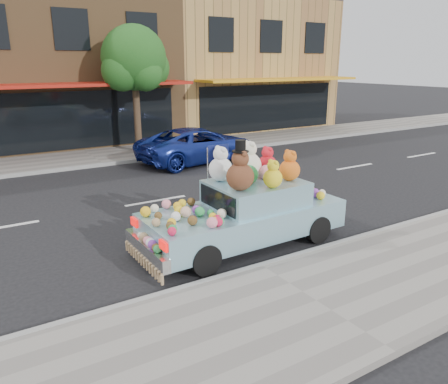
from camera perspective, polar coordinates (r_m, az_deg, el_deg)
ground at (r=12.45m, az=-8.89°, el=-1.17°), size 120.00×120.00×0.00m
near_sidewalk at (r=7.35m, az=11.94°, el=-14.07°), size 60.00×3.00×0.12m
far_sidewalk at (r=18.43m, az=-16.83°, el=4.34°), size 60.00×3.00×0.12m
near_kerb at (r=8.35m, az=4.82°, el=-9.76°), size 60.00×0.12×0.13m
far_kerb at (r=17.01m, az=-15.50°, el=3.48°), size 60.00×0.12×0.13m
storefront_mid at (r=23.39m, az=-21.26°, el=15.29°), size 10.00×9.80×7.30m
storefront_right at (r=27.15m, az=0.75°, el=16.41°), size 10.00×9.80×7.30m
street_tree at (r=18.71m, az=-11.62°, el=16.12°), size 3.00×2.70×5.22m
car_blue at (r=17.06m, az=-3.40°, el=6.17°), size 5.06×2.82×1.34m
art_car at (r=9.21m, az=2.75°, el=-2.14°), size 4.51×1.83×2.35m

